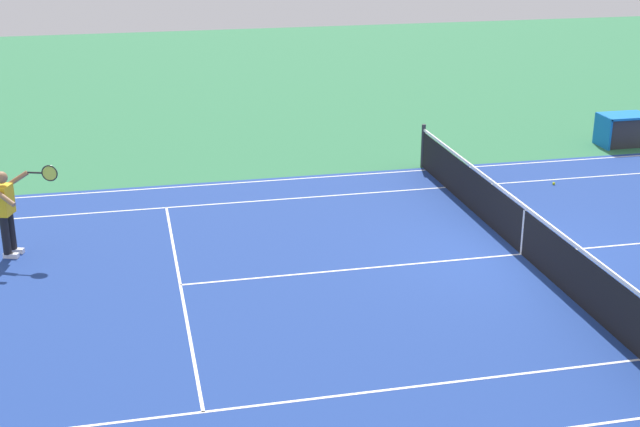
# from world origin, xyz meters

# --- Properties ---
(ground_plane) EXTENTS (60.00, 60.00, 0.00)m
(ground_plane) POSITION_xyz_m (0.00, 0.00, 0.00)
(ground_plane) COLOR #2D7247
(court_slab) EXTENTS (24.20, 11.40, 0.00)m
(court_slab) POSITION_xyz_m (0.00, 0.00, 0.00)
(court_slab) COLOR navy
(court_slab) RESTS_ON ground_plane
(court_line_markings) EXTENTS (23.85, 11.05, 0.01)m
(court_line_markings) POSITION_xyz_m (0.00, 0.00, 0.00)
(court_line_markings) COLOR white
(court_line_markings) RESTS_ON ground_plane
(tennis_net) EXTENTS (0.10, 11.70, 1.08)m
(tennis_net) POSITION_xyz_m (0.00, 0.00, 0.49)
(tennis_net) COLOR #2D2D33
(tennis_net) RESTS_ON ground_plane
(tennis_player_near) EXTENTS (1.18, 0.74, 1.70)m
(tennis_player_near) POSITION_xyz_m (9.38, -2.06, 0.93)
(tennis_player_near) COLOR black
(tennis_player_near) RESTS_ON ground_plane
(tennis_ball) EXTENTS (0.07, 0.07, 0.07)m
(tennis_ball) POSITION_xyz_m (-2.53, -3.75, 0.03)
(tennis_ball) COLOR #CCE01E
(tennis_ball) RESTS_ON ground_plane
(equipment_cart_tarped) EXTENTS (1.25, 0.84, 0.85)m
(equipment_cart_tarped) POSITION_xyz_m (-5.84, -6.51, 0.44)
(equipment_cart_tarped) COLOR #2D2D33
(equipment_cart_tarped) RESTS_ON ground_plane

